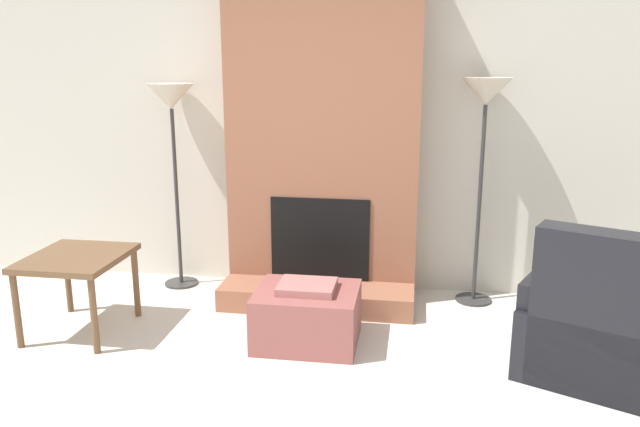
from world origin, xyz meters
The scene contains 7 objects.
wall_back centered at (0.00, 2.67, 1.30)m, with size 7.30×0.06×2.60m, color beige.
fireplace centered at (0.00, 2.43, 1.22)m, with size 1.44×0.73×2.60m.
ottoman centered at (0.03, 1.52, 0.19)m, with size 0.66×0.55×0.41m.
armchair centered at (1.77, 1.36, 0.29)m, with size 1.05×1.07×0.94m.
side_table centered at (-1.52, 1.46, 0.47)m, with size 0.61×0.68×0.54m.
floor_lamp_left centered at (-1.19, 2.43, 1.43)m, with size 0.36×0.36×1.63m.
floor_lamp_right centered at (1.18, 2.43, 1.48)m, with size 0.36×0.36×1.69m.
Camera 1 is at (0.70, -2.21, 1.82)m, focal length 35.00 mm.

